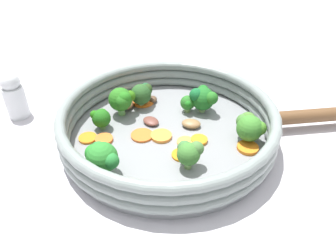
{
  "coord_description": "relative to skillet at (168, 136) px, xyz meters",
  "views": [
    {
      "loc": [
        0.34,
        0.32,
        0.36
      ],
      "look_at": [
        0.0,
        0.0,
        0.03
      ],
      "focal_mm": 35.0,
      "sensor_mm": 36.0,
      "label": 1
    }
  ],
  "objects": [
    {
      "name": "carrot_slice_8",
      "position": [
        0.11,
        -0.09,
        0.01
      ],
      "size": [
        0.04,
        0.04,
        0.0
      ],
      "primitive_type": "cylinder",
      "rotation": [
        0.0,
        0.0,
        2.59
      ],
      "color": "orange",
      "rests_on": "skillet"
    },
    {
      "name": "skillet_handle",
      "position": [
        -0.2,
        0.17,
        0.02
      ],
      "size": [
        0.15,
        0.13,
        0.03
      ],
      "primitive_type": "cylinder",
      "rotation": [
        1.57,
        0.0,
        4.02
      ],
      "color": "brown",
      "rests_on": "skillet"
    },
    {
      "name": "skillet",
      "position": [
        0.0,
        0.0,
        0.0
      ],
      "size": [
        0.36,
        0.36,
        0.01
      ],
      "primitive_type": "cylinder",
      "color": "gray",
      "rests_on": "ground_plane"
    },
    {
      "name": "carrot_slice_5",
      "position": [
        0.09,
        -0.07,
        0.01
      ],
      "size": [
        0.04,
        0.04,
        0.01
      ],
      "primitive_type": "cylinder",
      "rotation": [
        0.0,
        0.0,
        3.31
      ],
      "color": "orange",
      "rests_on": "skillet"
    },
    {
      "name": "skillet_rivet_right",
      "position": [
        -0.15,
        0.08,
        0.01
      ],
      "size": [
        0.01,
        0.01,
        0.01
      ],
      "primitive_type": "sphere",
      "color": "gray",
      "rests_on": "skillet"
    },
    {
      "name": "carrot_slice_7",
      "position": [
        0.02,
        0.0,
        0.01
      ],
      "size": [
        0.04,
        0.04,
        0.01
      ],
      "primitive_type": "cylinder",
      "rotation": [
        0.0,
        0.0,
        2.98
      ],
      "color": "orange",
      "rests_on": "skillet"
    },
    {
      "name": "carrot_slice_1",
      "position": [
        -0.04,
        -0.11,
        0.01
      ],
      "size": [
        0.06,
        0.06,
        0.01
      ],
      "primitive_type": "cylinder",
      "rotation": [
        0.0,
        0.0,
        5.83
      ],
      "color": "orange",
      "rests_on": "skillet"
    },
    {
      "name": "broccoli_floret_4",
      "position": [
        0.14,
        0.0,
        0.04
      ],
      "size": [
        0.05,
        0.06,
        0.06
      ],
      "color": "#5D8754",
      "rests_on": "skillet"
    },
    {
      "name": "mushroom_piece_3",
      "position": [
        0.0,
        -0.04,
        0.01
      ],
      "size": [
        0.03,
        0.03,
        0.01
      ],
      "primitive_type": "ellipsoid",
      "rotation": [
        0.0,
        0.0,
        4.68
      ],
      "color": "brown",
      "rests_on": "skillet"
    },
    {
      "name": "skillet_rim_wall",
      "position": [
        0.0,
        0.0,
        0.03
      ],
      "size": [
        0.37,
        0.37,
        0.06
      ],
      "color": "gray",
      "rests_on": "skillet"
    },
    {
      "name": "skillet_rivet_left",
      "position": [
        -0.1,
        0.14,
        0.01
      ],
      "size": [
        0.01,
        0.01,
        0.01
      ],
      "primitive_type": "sphere",
      "color": "gray",
      "rests_on": "skillet"
    },
    {
      "name": "ground_plane",
      "position": [
        0.0,
        0.0,
        -0.01
      ],
      "size": [
        4.0,
        4.0,
        0.0
      ],
      "primitive_type": "plane",
      "color": "#BCB7C0"
    },
    {
      "name": "mushroom_piece_1",
      "position": [
        -0.01,
        -0.12,
        0.01
      ],
      "size": [
        0.04,
        0.04,
        0.01
      ],
      "primitive_type": "ellipsoid",
      "rotation": [
        0.0,
        0.0,
        3.72
      ],
      "color": "#8A5F3C",
      "rests_on": "skillet"
    },
    {
      "name": "salt_shaker",
      "position": [
        0.14,
        -0.27,
        0.04
      ],
      "size": [
        0.04,
        0.04,
        0.09
      ],
      "color": "silver",
      "rests_on": "ground_plane"
    },
    {
      "name": "broccoli_floret_1",
      "position": [
        -0.03,
        -0.1,
        0.04
      ],
      "size": [
        0.05,
        0.04,
        0.05
      ],
      "color": "#88B16A",
      "rests_on": "skillet"
    },
    {
      "name": "broccoli_floret_7",
      "position": [
        0.04,
        0.08,
        0.04
      ],
      "size": [
        0.04,
        0.04,
        0.05
      ],
      "color": "#769E54",
      "rests_on": "skillet"
    },
    {
      "name": "carrot_slice_3",
      "position": [
        0.0,
        0.04,
        0.01
      ],
      "size": [
        0.04,
        0.04,
        0.0
      ],
      "primitive_type": "cylinder",
      "rotation": [
        0.0,
        0.0,
        5.81
      ],
      "color": "#F99D3B",
      "rests_on": "skillet"
    },
    {
      "name": "mushroom_piece_0",
      "position": [
        -0.04,
        0.02,
        0.01
      ],
      "size": [
        0.04,
        0.04,
        0.01
      ],
      "primitive_type": "ellipsoid",
      "rotation": [
        0.0,
        0.0,
        2.13
      ],
      "color": "olive",
      "rests_on": "skillet"
    },
    {
      "name": "broccoli_floret_2",
      "position": [
        -0.08,
        0.11,
        0.04
      ],
      "size": [
        0.05,
        0.05,
        0.05
      ],
      "color": "#628852",
      "rests_on": "skillet"
    },
    {
      "name": "mushroom_piece_2",
      "position": [
        -0.06,
        -0.09,
        0.01
      ],
      "size": [
        0.03,
        0.03,
        0.01
      ],
      "primitive_type": "ellipsoid",
      "rotation": [
        0.0,
        0.0,
        0.69
      ],
      "color": "brown",
      "rests_on": "skillet"
    },
    {
      "name": "carrot_slice_2",
      "position": [
        -0.06,
        0.13,
        0.01
      ],
      "size": [
        0.05,
        0.05,
        0.01
      ],
      "primitive_type": "cylinder",
      "rotation": [
        0.0,
        0.0,
        0.88
      ],
      "color": "orange",
      "rests_on": "skillet"
    },
    {
      "name": "broccoli_floret_3",
      "position": [
        0.02,
        -0.1,
        0.04
      ],
      "size": [
        0.05,
        0.05,
        0.06
      ],
      "color": "#6DA656",
      "rests_on": "skillet"
    },
    {
      "name": "broccoli_floret_5",
      "position": [
        0.07,
        -0.1,
        0.03
      ],
      "size": [
        0.03,
        0.03,
        0.04
      ],
      "color": "#649653",
      "rests_on": "skillet"
    },
    {
      "name": "carrot_slice_6",
      "position": [
        0.04,
        -0.03,
        0.01
      ],
      "size": [
        0.04,
        0.04,
        0.0
      ],
      "primitive_type": "cylinder",
      "rotation": [
        0.0,
        0.0,
        4.73
      ],
      "color": "orange",
      "rests_on": "skillet"
    },
    {
      "name": "carrot_slice_0",
      "position": [
        0.03,
        0.06,
        0.01
      ],
      "size": [
        0.03,
        0.03,
        0.0
      ],
      "primitive_type": "cylinder",
      "rotation": [
        0.0,
        0.0,
        1.5
      ],
      "color": "orange",
      "rests_on": "skillet"
    },
    {
      "name": "broccoli_floret_0",
      "position": [
        -0.1,
        0.0,
        0.04
      ],
      "size": [
        0.05,
        0.05,
        0.05
      ],
      "color": "#81AF67",
      "rests_on": "skillet"
    },
    {
      "name": "broccoli_floret_6",
      "position": [
        -0.08,
        -0.02,
        0.03
      ],
      "size": [
        0.03,
        0.03,
        0.03
      ],
      "color": "#6F954F",
      "rests_on": "skillet"
    },
    {
      "name": "carrot_slice_4",
      "position": [
        -0.02,
        0.06,
        0.01
      ],
      "size": [
        0.03,
        0.03,
        0.01
      ],
      "primitive_type": "cylinder",
      "rotation": [
        0.0,
        0.0,
        1.33
      ],
      "color": "orange",
      "rests_on": "skillet"
    }
  ]
}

